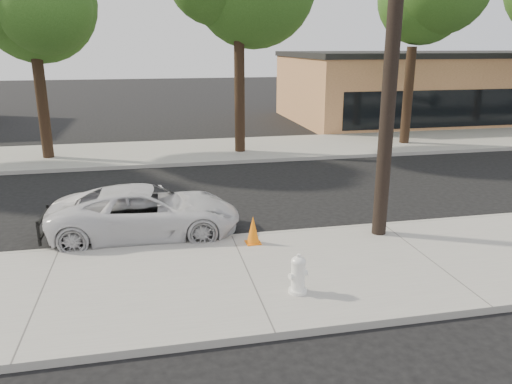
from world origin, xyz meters
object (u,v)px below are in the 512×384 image
(traffic_cone, at_px, (253,230))
(police_cruiser, at_px, (146,212))
(utility_pole, at_px, (393,42))
(fire_hydrant, at_px, (298,275))

(traffic_cone, bearing_deg, police_cruiser, 151.03)
(utility_pole, relative_size, police_cruiser, 1.95)
(utility_pole, bearing_deg, police_cruiser, 166.38)
(police_cruiser, height_order, fire_hydrant, police_cruiser)
(fire_hydrant, bearing_deg, traffic_cone, 80.31)
(police_cruiser, bearing_deg, fire_hydrant, -142.68)
(fire_hydrant, xyz_separation_m, traffic_cone, (-0.33, 2.56, -0.03))
(police_cruiser, height_order, traffic_cone, police_cruiser)
(utility_pole, relative_size, traffic_cone, 13.47)
(traffic_cone, bearing_deg, utility_pole, -0.23)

